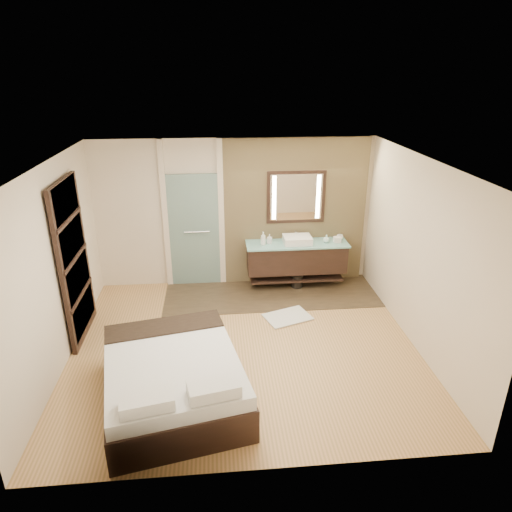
{
  "coord_description": "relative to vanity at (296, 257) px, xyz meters",
  "views": [
    {
      "loc": [
        -0.36,
        -5.7,
        3.81
      ],
      "look_at": [
        0.23,
        0.6,
        1.18
      ],
      "focal_mm": 32.0,
      "sensor_mm": 36.0,
      "label": 1
    }
  ],
  "objects": [
    {
      "name": "waste_bin",
      "position": [
        0.01,
        -0.07,
        -0.44
      ],
      "size": [
        0.28,
        0.28,
        0.27
      ],
      "primitive_type": "cylinder",
      "rotation": [
        0.0,
        0.0,
        -0.38
      ],
      "color": "black",
      "rests_on": "floor"
    },
    {
      "name": "frosted_door",
      "position": [
        -1.85,
        0.28,
        0.56
      ],
      "size": [
        1.1,
        0.12,
        2.7
      ],
      "color": "#A8D4CC",
      "rests_on": "floor"
    },
    {
      "name": "bath_mat",
      "position": [
        -0.33,
        -1.17,
        -0.56
      ],
      "size": [
        0.85,
        0.71,
        0.02
      ],
      "primitive_type": "cube",
      "rotation": [
        0.0,
        0.0,
        0.35
      ],
      "color": "silver",
      "rests_on": "floor"
    },
    {
      "name": "shoji_partition",
      "position": [
        -3.53,
        -1.32,
        0.63
      ],
      "size": [
        0.06,
        1.2,
        2.4
      ],
      "color": "black",
      "rests_on": "floor"
    },
    {
      "name": "floor",
      "position": [
        -1.1,
        -1.92,
        -0.58
      ],
      "size": [
        5.0,
        5.0,
        0.0
      ],
      "primitive_type": "plane",
      "color": "#9D7642",
      "rests_on": "ground"
    },
    {
      "name": "tissue_box",
      "position": [
        0.73,
        -0.04,
        0.33
      ],
      "size": [
        0.13,
        0.13,
        0.1
      ],
      "primitive_type": "cube",
      "rotation": [
        0.0,
        0.0,
        0.07
      ],
      "color": "silver",
      "rests_on": "vanity"
    },
    {
      "name": "bed",
      "position": [
        -2.04,
        -3.02,
        -0.26
      ],
      "size": [
        1.95,
        2.25,
        0.76
      ],
      "rotation": [
        0.0,
        0.0,
        0.2
      ],
      "color": "black",
      "rests_on": "floor"
    },
    {
      "name": "vanity",
      "position": [
        0.0,
        0.0,
        0.0
      ],
      "size": [
        1.85,
        0.55,
        0.88
      ],
      "color": "black",
      "rests_on": "stone_wall"
    },
    {
      "name": "mirror_unit",
      "position": [
        0.0,
        0.24,
        1.07
      ],
      "size": [
        1.06,
        0.04,
        0.96
      ],
      "color": "black",
      "rests_on": "stone_wall"
    },
    {
      "name": "soap_bottle_b",
      "position": [
        -0.5,
        0.02,
        0.37
      ],
      "size": [
        0.1,
        0.11,
        0.17
      ],
      "primitive_type": "imported",
      "rotation": [
        0.0,
        0.0,
        -0.42
      ],
      "color": "#B2B2B2",
      "rests_on": "vanity"
    },
    {
      "name": "cup",
      "position": [
        0.81,
        0.09,
        0.33
      ],
      "size": [
        0.13,
        0.13,
        0.09
      ],
      "primitive_type": "imported",
      "rotation": [
        0.0,
        0.0,
        -0.14
      ],
      "color": "white",
      "rests_on": "vanity"
    },
    {
      "name": "soap_bottle_c",
      "position": [
        0.53,
        -0.04,
        0.36
      ],
      "size": [
        0.12,
        0.12,
        0.15
      ],
      "primitive_type": "imported",
      "rotation": [
        0.0,
        0.0,
        -0.05
      ],
      "color": "silver",
      "rests_on": "vanity"
    },
    {
      "name": "soap_bottle_a",
      "position": [
        -0.62,
        -0.04,
        0.41
      ],
      "size": [
        0.11,
        0.11,
        0.24
      ],
      "primitive_type": "imported",
      "rotation": [
        0.0,
        0.0,
        0.18
      ],
      "color": "white",
      "rests_on": "vanity"
    },
    {
      "name": "tile_strip",
      "position": [
        -0.5,
        -0.32,
        -0.57
      ],
      "size": [
        3.8,
        1.3,
        0.01
      ],
      "primitive_type": "cube",
      "color": "#31261B",
      "rests_on": "floor"
    },
    {
      "name": "stone_wall",
      "position": [
        0.0,
        0.29,
        0.77
      ],
      "size": [
        2.6,
        0.08,
        2.7
      ],
      "primitive_type": "cube",
      "color": "tan",
      "rests_on": "floor"
    }
  ]
}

